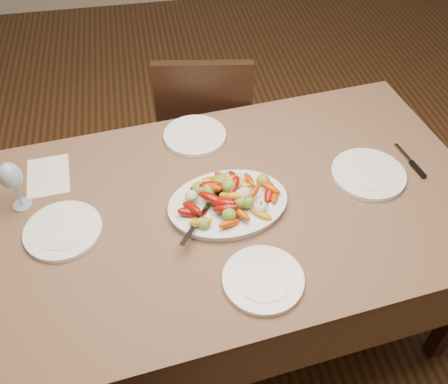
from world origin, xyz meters
TOP-DOWN VIEW (x-y plane):
  - floor at (0.00, 0.00)m, footprint 6.00×6.00m
  - dining_table at (-0.09, -0.22)m, footprint 1.94×1.23m
  - chair_far at (-0.03, 0.57)m, footprint 0.48×0.48m
  - serving_platter at (-0.07, -0.24)m, footprint 0.43×0.34m
  - roasted_vegetables at (-0.07, -0.24)m, footprint 0.35×0.26m
  - serving_spoon at (-0.14, -0.28)m, footprint 0.27×0.20m
  - plate_left at (-0.63, -0.25)m, footprint 0.25×0.25m
  - plate_right at (0.46, -0.18)m, footprint 0.27×0.27m
  - plate_far at (-0.13, 0.15)m, footprint 0.25×0.25m
  - plate_near at (-0.03, -0.56)m, footprint 0.25×0.25m
  - wine_glass at (-0.77, -0.10)m, footprint 0.08×0.08m
  - menu_card at (-0.70, 0.03)m, footprint 0.16×0.22m
  - table_knife at (0.65, -0.14)m, footprint 0.05×0.20m

SIDE VIEW (x-z plane):
  - floor at x=0.00m, z-range 0.00..0.00m
  - dining_table at x=-0.09m, z-range 0.00..0.76m
  - chair_far at x=-0.03m, z-range 0.00..0.95m
  - menu_card at x=-0.70m, z-range 0.76..0.76m
  - table_knife at x=0.65m, z-range 0.76..0.77m
  - plate_left at x=-0.63m, z-range 0.76..0.78m
  - plate_right at x=0.46m, z-range 0.76..0.78m
  - plate_far at x=-0.13m, z-range 0.76..0.78m
  - plate_near at x=-0.03m, z-range 0.76..0.78m
  - serving_platter at x=-0.07m, z-range 0.76..0.78m
  - serving_spoon at x=-0.14m, z-range 0.79..0.82m
  - roasted_vegetables at x=-0.07m, z-range 0.78..0.87m
  - wine_glass at x=-0.77m, z-range 0.76..0.96m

